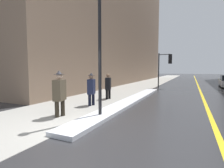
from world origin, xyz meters
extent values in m
plane|color=#2D2D30|center=(0.00, 0.00, 0.00)|extent=(160.00, 160.00, 0.00)
cube|color=#9E9B93|center=(-2.00, 15.00, 0.01)|extent=(4.00, 80.00, 0.01)
cube|color=gold|center=(4.00, 15.00, 0.00)|extent=(0.16, 80.00, 0.00)
cube|color=silver|center=(0.26, 5.04, 0.07)|extent=(0.87, 11.54, 0.13)
cube|color=#846B56|center=(-7.00, 20.00, 11.46)|extent=(6.00, 36.00, 22.92)
cylinder|color=black|center=(0.26, 1.49, 2.49)|extent=(0.12, 0.12, 4.97)
cylinder|color=black|center=(0.30, 13.63, 1.70)|extent=(0.11, 0.11, 3.41)
cylinder|color=black|center=(0.84, 13.55, 3.26)|extent=(1.10, 0.22, 0.07)
cube|color=black|center=(1.39, 13.48, 2.81)|extent=(0.32, 0.24, 0.90)
sphere|color=red|center=(1.41, 13.60, 3.10)|extent=(0.19, 0.19, 0.19)
sphere|color=orange|center=(1.41, 13.60, 2.81)|extent=(0.19, 0.19, 0.19)
sphere|color=green|center=(1.41, 13.60, 2.52)|extent=(0.19, 0.19, 0.19)
cylinder|color=#2A241B|center=(-1.17, 1.13, 0.45)|extent=(0.16, 0.16, 0.89)
cylinder|color=#2A241B|center=(-1.22, 0.87, 0.45)|extent=(0.16, 0.16, 0.89)
cube|color=#473D2D|center=(-1.20, 1.00, 1.01)|extent=(0.45, 0.61, 0.78)
sphere|color=beige|center=(-1.20, 1.00, 1.54)|extent=(0.24, 0.24, 0.24)
cylinder|color=#28282D|center=(-1.20, 1.00, 1.61)|extent=(0.37, 0.37, 0.01)
cone|color=#28282D|center=(-1.20, 1.00, 1.68)|extent=(0.23, 0.23, 0.14)
cube|color=black|center=(-1.30, 1.35, 0.85)|extent=(0.16, 0.24, 0.28)
cylinder|color=black|center=(-1.15, 3.38, 0.42)|extent=(0.15, 0.15, 0.83)
cylinder|color=black|center=(-1.21, 3.13, 0.42)|extent=(0.15, 0.15, 0.83)
cube|color=#191E38|center=(-1.18, 3.26, 0.95)|extent=(0.42, 0.56, 0.73)
sphere|color=tan|center=(-1.18, 3.26, 1.44)|extent=(0.23, 0.23, 0.23)
cylinder|color=#28282D|center=(-1.18, 3.26, 1.50)|extent=(0.35, 0.35, 0.01)
cone|color=#28282D|center=(-1.18, 3.26, 1.57)|extent=(0.21, 0.21, 0.14)
cylinder|color=black|center=(-1.23, 5.45, 0.41)|extent=(0.14, 0.14, 0.83)
cylinder|color=black|center=(-1.28, 5.20, 0.41)|extent=(0.14, 0.14, 0.83)
cube|color=black|center=(-1.26, 5.32, 0.94)|extent=(0.42, 0.56, 0.72)
sphere|color=#8C664C|center=(-1.26, 5.32, 1.43)|extent=(0.22, 0.22, 0.22)
cube|color=black|center=(-1.35, 5.66, 0.79)|extent=(0.16, 0.24, 0.28)
cylinder|color=black|center=(6.21, 18.51, 0.31)|extent=(0.21, 0.63, 0.62)
cylinder|color=black|center=(6.07, 15.88, 0.31)|extent=(0.21, 0.63, 0.62)
camera|label=1|loc=(3.29, -4.09, 1.77)|focal=28.00mm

